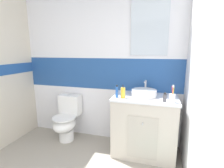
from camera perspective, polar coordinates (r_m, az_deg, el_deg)
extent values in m
cube|color=white|center=(2.91, -3.94, -9.59)|extent=(3.20, 0.10, 0.85)
cube|color=#234C8C|center=(2.74, -4.16, 3.68)|extent=(3.20, 0.10, 0.50)
cube|color=white|center=(2.76, -4.39, 20.91)|extent=(3.20, 0.10, 1.15)
cube|color=silver|center=(2.52, 12.84, 18.69)|extent=(0.53, 0.02, 0.80)
cube|color=white|center=(1.39, 33.10, 0.66)|extent=(0.10, 3.48, 2.50)
cube|color=beige|center=(2.48, 11.05, -14.06)|extent=(0.85, 0.54, 0.82)
cube|color=white|center=(2.32, 11.42, -4.62)|extent=(0.87, 0.56, 0.03)
cube|color=#B6AD9F|center=(2.25, 10.36, -17.93)|extent=(0.38, 0.01, 0.57)
cylinder|color=silver|center=(2.15, 10.51, -13.35)|extent=(0.02, 0.02, 0.03)
cylinder|color=white|center=(2.33, 11.01, -3.03)|extent=(0.34, 0.34, 0.09)
cylinder|color=#B3B3B8|center=(2.32, 11.04, -2.09)|extent=(0.28, 0.28, 0.01)
cylinder|color=silver|center=(2.51, 11.46, -0.86)|extent=(0.03, 0.03, 0.19)
cylinder|color=silver|center=(2.40, 11.36, 0.86)|extent=(0.02, 0.15, 0.02)
cylinder|color=white|center=(2.98, -15.45, -16.56)|extent=(0.24, 0.24, 0.18)
ellipsoid|color=white|center=(2.86, -16.09, -13.35)|extent=(0.34, 0.42, 0.22)
cylinder|color=white|center=(2.81, -16.23, -11.09)|extent=(0.37, 0.37, 0.02)
cube|color=white|center=(2.93, -14.21, -6.87)|extent=(0.36, 0.17, 0.33)
cylinder|color=silver|center=(2.88, -14.38, -3.57)|extent=(0.04, 0.04, 0.02)
cylinder|color=white|center=(2.13, 19.98, -4.64)|extent=(0.08, 0.08, 0.10)
cylinder|color=#D83F4C|center=(2.13, 20.16, -2.90)|extent=(0.03, 0.04, 0.17)
cube|color=white|center=(2.11, 20.31, -0.69)|extent=(0.02, 0.02, 0.03)
cylinder|color=gold|center=(2.11, 20.35, -3.03)|extent=(0.02, 0.02, 0.17)
cube|color=white|center=(2.09, 20.51, -0.75)|extent=(0.01, 0.02, 0.03)
cylinder|color=yellow|center=(2.20, 3.79, -3.03)|extent=(0.06, 0.06, 0.14)
cylinder|color=#262626|center=(2.18, 3.82, -0.81)|extent=(0.01, 0.01, 0.04)
cylinder|color=#262626|center=(2.16, 3.76, -0.41)|extent=(0.01, 0.02, 0.01)
cube|color=#4C4C51|center=(2.13, 17.71, -4.61)|extent=(0.04, 0.03, 0.10)
cylinder|color=black|center=(2.11, 17.81, -3.08)|extent=(0.03, 0.03, 0.02)
cylinder|color=#2659B2|center=(2.21, 1.69, -2.80)|extent=(0.04, 0.04, 0.15)
cylinder|color=black|center=(2.19, 1.70, -0.64)|extent=(0.02, 0.02, 0.02)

